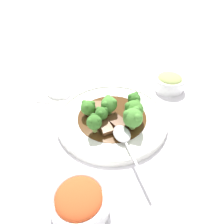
{
  "coord_description": "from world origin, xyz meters",
  "views": [
    {
      "loc": [
        0.01,
        0.46,
        0.44
      ],
      "look_at": [
        0.0,
        0.0,
        0.03
      ],
      "focal_mm": 35.0,
      "sensor_mm": 36.0,
      "label": 1
    }
  ],
  "objects_px": {
    "broccoli_floret_2": "(102,113)",
    "broccoli_floret_6": "(134,99)",
    "broccoli_floret_0": "(133,118)",
    "broccoli_floret_5": "(88,107)",
    "beef_strip_1": "(98,106)",
    "sauce_dish": "(60,92)",
    "side_bowl_appetizer": "(169,82)",
    "broccoli_floret_4": "(94,122)",
    "beef_strip_0": "(118,122)",
    "side_bowl_kimchi": "(80,201)",
    "beef_strip_2": "(106,127)",
    "main_plate": "(112,118)",
    "broccoli_floret_1": "(109,104)",
    "broccoli_floret_3": "(134,109)",
    "serving_spoon": "(124,138)"
  },
  "relations": [
    {
      "from": "broccoli_floret_2",
      "to": "broccoli_floret_1",
      "type": "bearing_deg",
      "value": -121.93
    },
    {
      "from": "broccoli_floret_3",
      "to": "beef_strip_0",
      "type": "bearing_deg",
      "value": 21.07
    },
    {
      "from": "beef_strip_0",
      "to": "side_bowl_appetizer",
      "type": "relative_size",
      "value": 0.69
    },
    {
      "from": "broccoli_floret_0",
      "to": "broccoli_floret_5",
      "type": "bearing_deg",
      "value": -25.12
    },
    {
      "from": "broccoli_floret_6",
      "to": "side_bowl_kimchi",
      "type": "xyz_separation_m",
      "value": [
        0.13,
        0.29,
        -0.02
      ]
    },
    {
      "from": "main_plate",
      "to": "side_bowl_kimchi",
      "type": "distance_m",
      "value": 0.27
    },
    {
      "from": "beef_strip_2",
      "to": "broccoli_floret_1",
      "type": "distance_m",
      "value": 0.07
    },
    {
      "from": "beef_strip_1",
      "to": "broccoli_floret_0",
      "type": "relative_size",
      "value": 1.13
    },
    {
      "from": "main_plate",
      "to": "side_bowl_appetizer",
      "type": "bearing_deg",
      "value": -141.46
    },
    {
      "from": "main_plate",
      "to": "beef_strip_2",
      "type": "distance_m",
      "value": 0.06
    },
    {
      "from": "broccoli_floret_0",
      "to": "broccoli_floret_6",
      "type": "relative_size",
      "value": 1.25
    },
    {
      "from": "sauce_dish",
      "to": "serving_spoon",
      "type": "bearing_deg",
      "value": 131.31
    },
    {
      "from": "side_bowl_kimchi",
      "to": "broccoli_floret_3",
      "type": "bearing_deg",
      "value": -117.71
    },
    {
      "from": "main_plate",
      "to": "side_bowl_kimchi",
      "type": "bearing_deg",
      "value": 74.94
    },
    {
      "from": "broccoli_floret_5",
      "to": "beef_strip_2",
      "type": "bearing_deg",
      "value": 129.27
    },
    {
      "from": "beef_strip_2",
      "to": "sauce_dish",
      "type": "height_order",
      "value": "beef_strip_2"
    },
    {
      "from": "broccoli_floret_0",
      "to": "broccoli_floret_1",
      "type": "relative_size",
      "value": 1.12
    },
    {
      "from": "main_plate",
      "to": "broccoli_floret_0",
      "type": "xyz_separation_m",
      "value": [
        -0.05,
        0.05,
        0.05
      ]
    },
    {
      "from": "side_bowl_appetizer",
      "to": "broccoli_floret_3",
      "type": "bearing_deg",
      "value": 50.66
    },
    {
      "from": "beef_strip_2",
      "to": "side_bowl_appetizer",
      "type": "relative_size",
      "value": 0.54
    },
    {
      "from": "serving_spoon",
      "to": "side_bowl_kimchi",
      "type": "xyz_separation_m",
      "value": [
        0.1,
        0.17,
        0.0
      ]
    },
    {
      "from": "side_bowl_kimchi",
      "to": "beef_strip_0",
      "type": "bearing_deg",
      "value": -110.14
    },
    {
      "from": "side_bowl_appetizer",
      "to": "sauce_dish",
      "type": "xyz_separation_m",
      "value": [
        0.37,
        0.02,
        -0.02
      ]
    },
    {
      "from": "beef_strip_0",
      "to": "broccoli_floret_5",
      "type": "xyz_separation_m",
      "value": [
        0.08,
        -0.04,
        0.02
      ]
    },
    {
      "from": "beef_strip_1",
      "to": "sauce_dish",
      "type": "height_order",
      "value": "beef_strip_1"
    },
    {
      "from": "broccoli_floret_3",
      "to": "beef_strip_1",
      "type": "bearing_deg",
      "value": -25.54
    },
    {
      "from": "broccoli_floret_0",
      "to": "broccoli_floret_4",
      "type": "height_order",
      "value": "broccoli_floret_0"
    },
    {
      "from": "broccoli_floret_1",
      "to": "broccoli_floret_2",
      "type": "relative_size",
      "value": 1.2
    },
    {
      "from": "broccoli_floret_0",
      "to": "broccoli_floret_3",
      "type": "relative_size",
      "value": 1.06
    },
    {
      "from": "broccoli_floret_2",
      "to": "broccoli_floret_5",
      "type": "height_order",
      "value": "same"
    },
    {
      "from": "beef_strip_0",
      "to": "broccoli_floret_1",
      "type": "distance_m",
      "value": 0.06
    },
    {
      "from": "beef_strip_0",
      "to": "side_bowl_kimchi",
      "type": "height_order",
      "value": "side_bowl_kimchi"
    },
    {
      "from": "beef_strip_1",
      "to": "main_plate",
      "type": "bearing_deg",
      "value": 138.08
    },
    {
      "from": "beef_strip_0",
      "to": "broccoli_floret_4",
      "type": "relative_size",
      "value": 1.34
    },
    {
      "from": "broccoli_floret_2",
      "to": "broccoli_floret_6",
      "type": "distance_m",
      "value": 0.11
    },
    {
      "from": "beef_strip_2",
      "to": "side_bowl_kimchi",
      "type": "relative_size",
      "value": 0.46
    },
    {
      "from": "main_plate",
      "to": "beef_strip_2",
      "type": "bearing_deg",
      "value": 70.02
    },
    {
      "from": "beef_strip_2",
      "to": "broccoli_floret_2",
      "type": "xyz_separation_m",
      "value": [
        0.01,
        -0.03,
        0.02
      ]
    },
    {
      "from": "serving_spoon",
      "to": "broccoli_floret_1",
      "type": "bearing_deg",
      "value": -70.9
    },
    {
      "from": "broccoli_floret_4",
      "to": "broccoli_floret_5",
      "type": "height_order",
      "value": "broccoli_floret_4"
    },
    {
      "from": "broccoli_floret_2",
      "to": "sauce_dish",
      "type": "relative_size",
      "value": 0.57
    },
    {
      "from": "main_plate",
      "to": "side_bowl_kimchi",
      "type": "xyz_separation_m",
      "value": [
        0.07,
        0.26,
        0.02
      ]
    },
    {
      "from": "broccoli_floret_6",
      "to": "serving_spoon",
      "type": "distance_m",
      "value": 0.14
    },
    {
      "from": "sauce_dish",
      "to": "broccoli_floret_0",
      "type": "bearing_deg",
      "value": 140.66
    },
    {
      "from": "beef_strip_1",
      "to": "broccoli_floret_6",
      "type": "distance_m",
      "value": 0.11
    },
    {
      "from": "side_bowl_appetizer",
      "to": "broccoli_floret_4",
      "type": "bearing_deg",
      "value": 41.41
    },
    {
      "from": "broccoli_floret_0",
      "to": "broccoli_floret_6",
      "type": "height_order",
      "value": "broccoli_floret_0"
    },
    {
      "from": "beef_strip_0",
      "to": "serving_spoon",
      "type": "distance_m",
      "value": 0.06
    },
    {
      "from": "broccoli_floret_1",
      "to": "broccoli_floret_3",
      "type": "bearing_deg",
      "value": 160.49
    },
    {
      "from": "beef_strip_1",
      "to": "beef_strip_2",
      "type": "bearing_deg",
      "value": 104.98
    }
  ]
}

